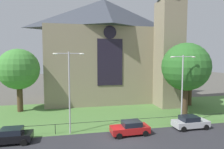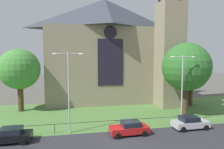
% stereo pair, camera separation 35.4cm
% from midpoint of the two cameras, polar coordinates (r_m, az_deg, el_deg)
% --- Properties ---
extents(ground, '(160.00, 160.00, 0.00)m').
position_cam_midpoint_polar(ground, '(31.03, -1.44, -10.93)').
color(ground, '#56544C').
extents(road_asphalt, '(120.00, 8.00, 0.01)m').
position_cam_midpoint_polar(road_asphalt, '(20.00, 4.72, -20.05)').
color(road_asphalt, '#2D2D33').
rests_on(road_asphalt, ground).
extents(grass_verge, '(120.00, 20.00, 0.01)m').
position_cam_midpoint_polar(grass_verge, '(29.14, -0.77, -11.97)').
color(grass_verge, '#517F3D').
rests_on(grass_verge, ground).
extents(church_building, '(23.20, 16.20, 26.00)m').
position_cam_midpoint_polar(church_building, '(39.35, -0.56, 7.49)').
color(church_building, gray).
rests_on(church_building, ground).
extents(iron_railing, '(33.74, 0.07, 1.13)m').
position_cam_midpoint_polar(iron_railing, '(24.04, 5.08, -13.21)').
color(iron_railing, black).
rests_on(iron_railing, ground).
extents(tree_right_near, '(6.94, 6.94, 10.63)m').
position_cam_midpoint_polar(tree_right_near, '(30.34, 21.06, 2.01)').
color(tree_right_near, '#423021').
rests_on(tree_right_near, ground).
extents(tree_left_far, '(6.31, 6.31, 9.86)m').
position_cam_midpoint_polar(tree_left_far, '(33.80, -25.01, 1.35)').
color(tree_left_far, '#4C3823').
rests_on(tree_left_far, ground).
extents(tree_right_far, '(5.90, 5.90, 8.71)m').
position_cam_midpoint_polar(tree_right_far, '(37.40, 22.17, 0.28)').
color(tree_right_far, '#4C3823').
rests_on(tree_right_far, ground).
extents(streetlamp_near, '(3.37, 0.26, 9.10)m').
position_cam_midpoint_polar(streetlamp_near, '(22.02, -12.04, -2.34)').
color(streetlamp_near, '#B2B2B7').
rests_on(streetlamp_near, ground).
extents(streetlamp_far, '(3.37, 0.26, 8.78)m').
position_cam_midpoint_polar(streetlamp_far, '(25.75, 20.14, -1.89)').
color(streetlamp_far, '#B2B2B7').
rests_on(streetlamp_far, ground).
extents(parked_car_black, '(4.21, 2.04, 1.51)m').
position_cam_midpoint_polar(parked_car_black, '(22.70, -27.21, -15.47)').
color(parked_car_black, black).
rests_on(parked_car_black, ground).
extents(parked_car_red, '(4.27, 2.16, 1.51)m').
position_cam_midpoint_polar(parked_car_red, '(22.40, 5.54, -15.22)').
color(parked_car_red, '#B21919').
rests_on(parked_car_red, ground).
extents(parked_car_silver, '(4.22, 2.07, 1.51)m').
position_cam_midpoint_polar(parked_car_silver, '(25.84, 22.10, -12.81)').
color(parked_car_silver, '#B7B7BC').
rests_on(parked_car_silver, ground).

